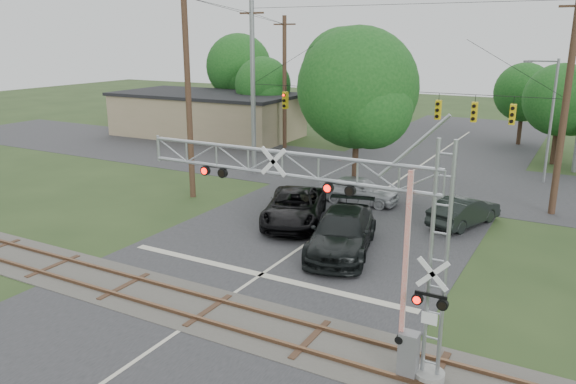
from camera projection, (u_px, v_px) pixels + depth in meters
The scene contains 14 objects.
ground at pixel (171, 337), 17.94m from camera, with size 160.00×160.00×0.00m, color #273B1B.
road_main at pixel (311, 241), 26.36m from camera, with size 14.00×90.00×0.02m, color #28282A.
road_cross at pixel (404, 177), 38.14m from camera, with size 90.00×12.00×0.02m, color #28282A.
railroad_track at pixel (208, 311), 19.62m from camera, with size 90.00×3.20×0.17m.
crossing_gantry at pixel (336, 222), 15.87m from camera, with size 9.93×0.88×6.86m.
traffic_signal_span at pixel (402, 100), 32.86m from camera, with size 19.34×0.36×11.50m.
pickup_black at pixel (294, 207), 28.68m from camera, with size 2.81×6.10×1.70m, color black.
car_dark at pixel (342, 232), 24.82m from camera, with size 2.55×6.28×1.82m, color black.
sedan_silver at pixel (359, 190), 32.10m from camera, with size 1.83×4.56×1.55m, color #96999D.
suv_dark at pixel (464, 211), 28.38m from camera, with size 1.58×4.52×1.49m, color black.
commercial_building at pixel (207, 114), 53.43m from camera, with size 17.72×9.43×4.08m.
streetlight at pixel (549, 115), 35.67m from camera, with size 2.11×0.22×7.93m.
utility_poles at pixel (446, 91), 34.75m from camera, with size 26.72×26.90×12.47m.
treeline at pixel (424, 83), 41.98m from camera, with size 51.27×28.08×10.06m.
Camera 1 is at (11.06, -12.18, 9.32)m, focal length 35.00 mm.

